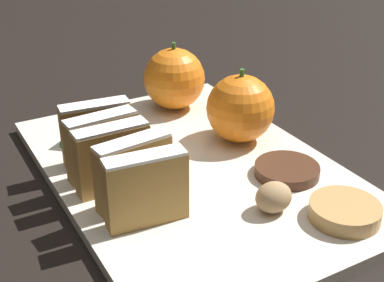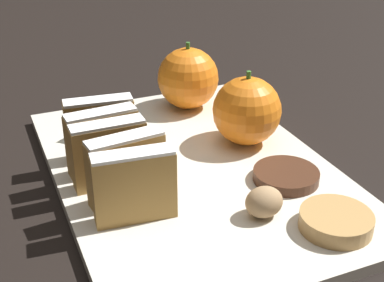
% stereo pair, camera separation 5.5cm
% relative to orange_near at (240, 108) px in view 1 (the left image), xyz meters
% --- Properties ---
extents(ground_plane, '(6.00, 6.00, 0.00)m').
position_rel_orange_near_xyz_m(ground_plane, '(-0.08, -0.03, -0.05)').
color(ground_plane, black).
extents(serving_platter, '(0.28, 0.40, 0.01)m').
position_rel_orange_near_xyz_m(serving_platter, '(-0.08, -0.03, -0.04)').
color(serving_platter, silver).
rests_on(serving_platter, ground_plane).
extents(stollen_slice_front, '(0.07, 0.03, 0.07)m').
position_rel_orange_near_xyz_m(stollen_slice_front, '(-0.16, -0.09, -0.01)').
color(stollen_slice_front, '#B28442').
rests_on(stollen_slice_front, serving_platter).
extents(stollen_slice_second, '(0.07, 0.03, 0.07)m').
position_rel_orange_near_xyz_m(stollen_slice_second, '(-0.16, -0.06, -0.01)').
color(stollen_slice_second, '#B28442').
rests_on(stollen_slice_second, serving_platter).
extents(stollen_slice_third, '(0.07, 0.02, 0.07)m').
position_rel_orange_near_xyz_m(stollen_slice_third, '(-0.17, -0.03, -0.01)').
color(stollen_slice_third, '#B28442').
rests_on(stollen_slice_third, serving_platter).
extents(stollen_slice_fourth, '(0.07, 0.02, 0.07)m').
position_rel_orange_near_xyz_m(stollen_slice_fourth, '(-0.17, -0.00, -0.01)').
color(stollen_slice_fourth, '#B28442').
rests_on(stollen_slice_fourth, serving_platter).
extents(stollen_slice_fifth, '(0.07, 0.03, 0.07)m').
position_rel_orange_near_xyz_m(stollen_slice_fifth, '(-0.16, 0.03, -0.01)').
color(stollen_slice_fifth, '#B28442').
rests_on(stollen_slice_fifth, serving_platter).
extents(orange_near, '(0.08, 0.08, 0.09)m').
position_rel_orange_near_xyz_m(orange_near, '(0.00, 0.00, 0.00)').
color(orange_near, orange).
rests_on(orange_near, serving_platter).
extents(orange_far, '(0.08, 0.08, 0.09)m').
position_rel_orange_near_xyz_m(orange_far, '(-0.02, 0.12, 0.00)').
color(orange_far, orange).
rests_on(orange_far, serving_platter).
extents(walnut, '(0.04, 0.03, 0.03)m').
position_rel_orange_near_xyz_m(walnut, '(-0.05, -0.14, -0.02)').
color(walnut, tan).
rests_on(walnut, serving_platter).
extents(chocolate_cookie, '(0.07, 0.07, 0.01)m').
position_rel_orange_near_xyz_m(chocolate_cookie, '(-0.00, -0.09, -0.03)').
color(chocolate_cookie, '#472819').
rests_on(chocolate_cookie, serving_platter).
extents(gingerbread_cookie, '(0.06, 0.06, 0.02)m').
position_rel_orange_near_xyz_m(gingerbread_cookie, '(-0.01, -0.18, -0.03)').
color(gingerbread_cookie, tan).
rests_on(gingerbread_cookie, serving_platter).
extents(evergreen_sprig, '(0.05, 0.05, 0.05)m').
position_rel_orange_near_xyz_m(evergreen_sprig, '(-0.16, 0.08, -0.01)').
color(evergreen_sprig, '#2D7538').
rests_on(evergreen_sprig, serving_platter).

